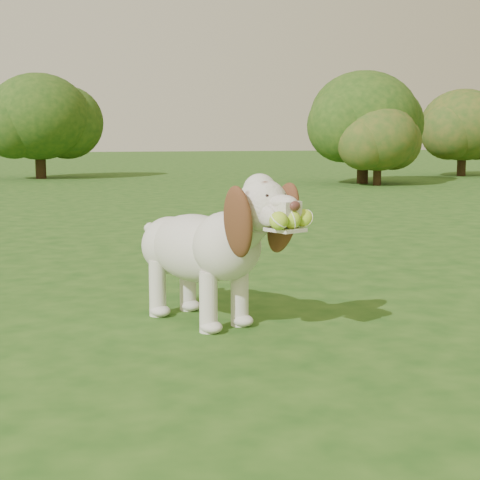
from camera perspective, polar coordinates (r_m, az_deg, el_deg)
name	(u,v)px	position (r m, az deg, el deg)	size (l,w,h in m)	color
ground	(115,329)	(3.43, -9.67, -6.85)	(80.00, 80.00, 0.00)	#1D4814
dog	(209,243)	(3.41, -2.44, -0.26)	(0.67, 1.07, 0.72)	silver
shrub_h	(463,125)	(17.14, 16.92, 8.53)	(1.85, 1.85, 1.92)	#382314
shrub_i	(39,117)	(15.99, -15.34, 9.21)	(2.10, 2.10, 2.18)	#382314
shrub_d	(378,138)	(13.49, 10.67, 7.81)	(1.41, 1.41, 1.46)	#382314
shrub_f	(364,117)	(14.03, 9.58, 9.36)	(2.02, 2.02, 2.09)	#382314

